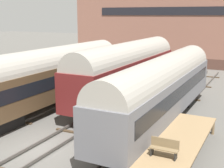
{
  "coord_description": "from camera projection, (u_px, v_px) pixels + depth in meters",
  "views": [
    {
      "loc": [
        11.37,
        -13.61,
        7.86
      ],
      "look_at": [
        0.0,
        9.01,
        2.2
      ],
      "focal_mm": 50.0,
      "sensor_mm": 36.0,
      "label": 1
    }
  ],
  "objects": [
    {
      "name": "ground_plane",
      "position": [
        44.0,
        149.0,
        18.56
      ],
      "size": [
        200.0,
        200.0,
        0.0
      ],
      "primitive_type": "plane",
      "color": "#56544F"
    },
    {
      "name": "track_middle",
      "position": [
        44.0,
        147.0,
        18.53
      ],
      "size": [
        2.6,
        60.0,
        0.26
      ],
      "color": "#4C4742",
      "rests_on": "ground"
    },
    {
      "name": "track_right",
      "position": [
        118.0,
        165.0,
        16.39
      ],
      "size": [
        2.6,
        60.0,
        0.26
      ],
      "color": "#4C4742",
      "rests_on": "ground"
    },
    {
      "name": "train_car_grey",
      "position": [
        163.0,
        86.0,
        22.24
      ],
      "size": [
        2.86,
        18.68,
        5.0
      ],
      "color": "black",
      "rests_on": "ground"
    },
    {
      "name": "train_car_maroon",
      "position": [
        127.0,
        68.0,
        28.44
      ],
      "size": [
        3.12,
        17.59,
        5.42
      ],
      "color": "black",
      "rests_on": "ground"
    },
    {
      "name": "train_car_brown",
      "position": [
        53.0,
        74.0,
        26.63
      ],
      "size": [
        3.11,
        18.29,
        5.17
      ],
      "color": "black",
      "rests_on": "ground"
    },
    {
      "name": "station_platform",
      "position": [
        163.0,
        163.0,
        14.7
      ],
      "size": [
        2.52,
        15.19,
        1.1
      ],
      "color": "#8C704C",
      "rests_on": "ground"
    },
    {
      "name": "bench",
      "position": [
        164.0,
        147.0,
        15.05
      ],
      "size": [
        1.4,
        0.4,
        0.91
      ],
      "color": "brown",
      "rests_on": "station_platform"
    },
    {
      "name": "warehouse_building",
      "position": [
        181.0,
        16.0,
        52.58
      ],
      "size": [
        32.7,
        13.72,
        15.18
      ],
      "color": "#4F342A",
      "rests_on": "ground"
    }
  ]
}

